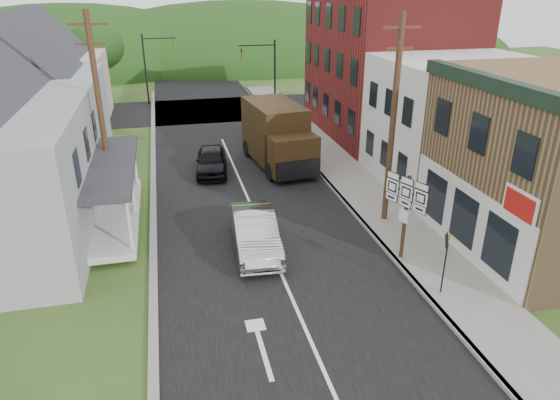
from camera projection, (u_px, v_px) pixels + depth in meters
ground at (282, 277)px, 18.46m from camera, size 120.00×120.00×0.00m
road at (240, 181)px, 27.38m from camera, size 9.00×90.00×0.02m
cross_road at (209, 110)px, 42.54m from camera, size 60.00×9.00×0.02m
sidewalk_right at (354, 184)px, 26.80m from camera, size 2.80×55.00×0.15m
curb_right at (331, 186)px, 26.52m from camera, size 0.20×55.00×0.15m
curb_left at (153, 202)px, 24.60m from camera, size 0.30×55.00×0.12m
storefront_white at (458, 122)px, 26.21m from camera, size 8.00×7.00×6.50m
storefront_red at (386, 62)px, 33.98m from camera, size 8.00×12.00×10.00m
house_blue at (38, 97)px, 29.85m from camera, size 7.14×8.16×7.28m
house_cream at (55, 73)px, 37.77m from camera, size 7.14×8.16×7.28m
utility_pole_right at (393, 121)px, 20.88m from camera, size 1.60×0.26×9.00m
utility_pole_left at (100, 112)px, 22.37m from camera, size 1.60×0.26×9.00m
traffic_signal_right at (266, 70)px, 38.81m from camera, size 2.87×0.20×6.00m
traffic_signal_left at (153, 61)px, 43.26m from camera, size 2.87×0.20×6.00m
tree_left_d at (96, 47)px, 43.16m from camera, size 4.80×4.80×6.94m
forested_ridge at (188, 63)px, 67.52m from camera, size 90.00×30.00×16.00m
silver_sedan at (255, 233)px, 19.99m from camera, size 1.93×4.88×1.58m
dark_sedan at (211, 161)px, 28.26m from camera, size 2.16×4.37×1.43m
delivery_van at (278, 136)px, 28.95m from camera, size 3.32×6.72×3.61m
route_sign_cluster at (405, 206)px, 18.60m from camera, size 0.79×1.83×3.40m
warning_sign at (446, 254)px, 16.67m from camera, size 0.24×0.62×2.39m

